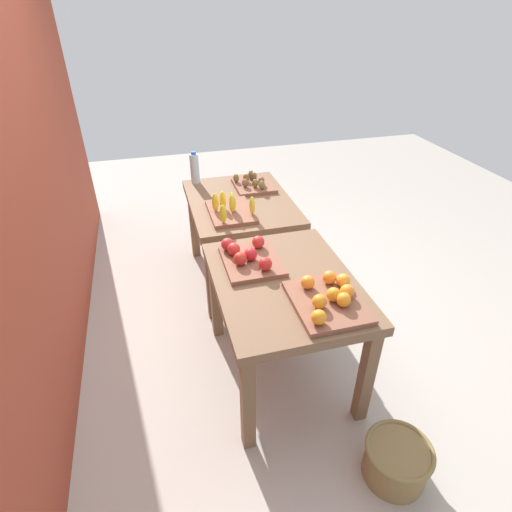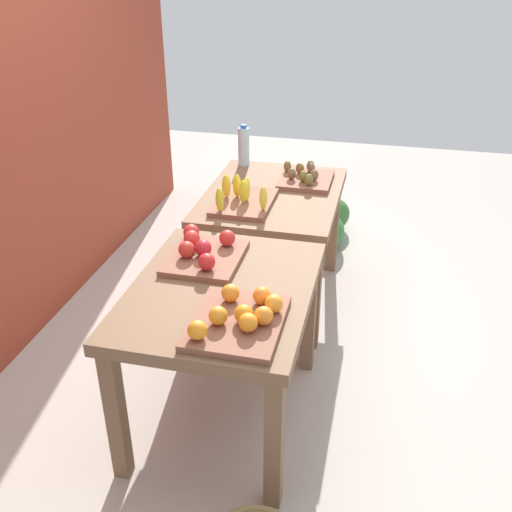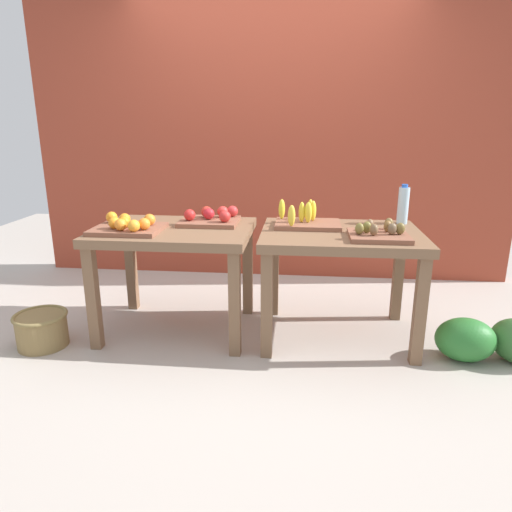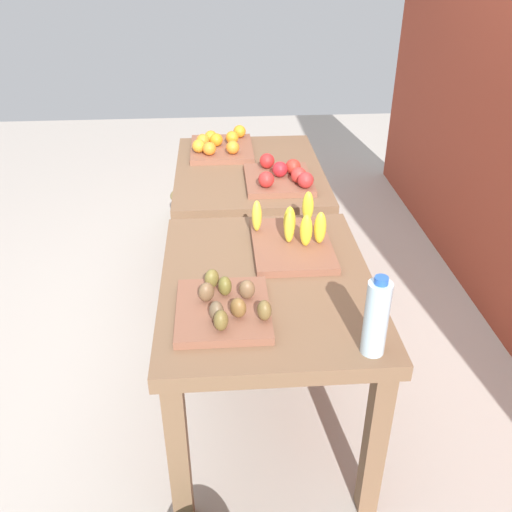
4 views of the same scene
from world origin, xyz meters
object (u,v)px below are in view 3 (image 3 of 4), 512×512
at_px(orange_bin, 128,226).
at_px(wicker_basket, 42,329).
at_px(display_table_right, 340,247).
at_px(kiwi_bin, 379,233).
at_px(water_bottle, 403,205).
at_px(apple_bin, 211,218).
at_px(watermelon_pile, 491,340).
at_px(display_table_left, 175,243).
at_px(banana_crate, 306,221).

xyz_separation_m(orange_bin, wicker_basket, (-0.57, -0.20, -0.66)).
distance_m(display_table_right, kiwi_bin, 0.30).
distance_m(display_table_right, water_bottle, 0.58).
height_order(kiwi_bin, wicker_basket, kiwi_bin).
xyz_separation_m(apple_bin, water_bottle, (1.33, 0.14, 0.09)).
xyz_separation_m(display_table_right, watermelon_pile, (0.93, -0.26, -0.50)).
bearing_deg(display_table_left, wicker_basket, -157.17).
bearing_deg(kiwi_bin, water_bottle, 63.59).
height_order(kiwi_bin, watermelon_pile, kiwi_bin).
bearing_deg(kiwi_bin, banana_crate, 146.97).
relative_size(display_table_left, watermelon_pile, 1.42).
xyz_separation_m(display_table_left, water_bottle, (1.56, 0.29, 0.24)).
bearing_deg(water_bottle, watermelon_pile, -48.41).
bearing_deg(apple_bin, water_bottle, 5.90).
distance_m(display_table_right, orange_bin, 1.40).
bearing_deg(display_table_left, water_bottle, 10.54).
xyz_separation_m(watermelon_pile, wicker_basket, (-2.88, -0.09, -0.02)).
xyz_separation_m(water_bottle, wicker_basket, (-2.39, -0.64, -0.76)).
xyz_separation_m(water_bottle, watermelon_pile, (0.49, -0.55, -0.74)).
bearing_deg(display_table_right, kiwi_bin, -37.43).
bearing_deg(wicker_basket, kiwi_bin, 4.90).
bearing_deg(water_bottle, display_table_left, -169.46).
relative_size(water_bottle, wicker_basket, 0.80).
bearing_deg(banana_crate, apple_bin, 177.72).
bearing_deg(apple_bin, orange_bin, -148.14).
height_order(apple_bin, kiwi_bin, apple_bin).
xyz_separation_m(apple_bin, wicker_basket, (-1.06, -0.50, -0.67)).
relative_size(banana_crate, water_bottle, 1.60).
xyz_separation_m(kiwi_bin, watermelon_pile, (0.71, -0.09, -0.64)).
distance_m(display_table_left, wicker_basket, 1.04).
bearing_deg(orange_bin, banana_crate, 13.63).
relative_size(kiwi_bin, water_bottle, 1.31).
bearing_deg(display_table_left, display_table_right, 0.00).
bearing_deg(banana_crate, watermelon_pile, -18.35).
bearing_deg(wicker_basket, watermelon_pile, 1.82).
height_order(display_table_left, kiwi_bin, kiwi_bin).
height_order(display_table_left, banana_crate, banana_crate).
relative_size(banana_crate, wicker_basket, 1.27).
height_order(apple_bin, watermelon_pile, apple_bin).
distance_m(orange_bin, wicker_basket, 0.90).
xyz_separation_m(display_table_left, wicker_basket, (-0.83, -0.35, -0.52)).
relative_size(banana_crate, watermelon_pile, 0.60).
bearing_deg(display_table_right, banana_crate, 151.46).
height_order(banana_crate, water_bottle, water_bottle).
relative_size(orange_bin, wicker_basket, 1.27).
bearing_deg(orange_bin, wicker_basket, -160.83).
relative_size(apple_bin, kiwi_bin, 1.11).
xyz_separation_m(orange_bin, watermelon_pile, (2.31, -0.11, -0.65)).
bearing_deg(watermelon_pile, wicker_basket, -178.18).
bearing_deg(display_table_right, apple_bin, 170.28).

